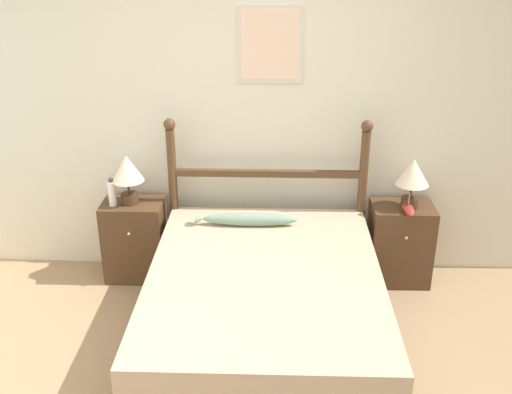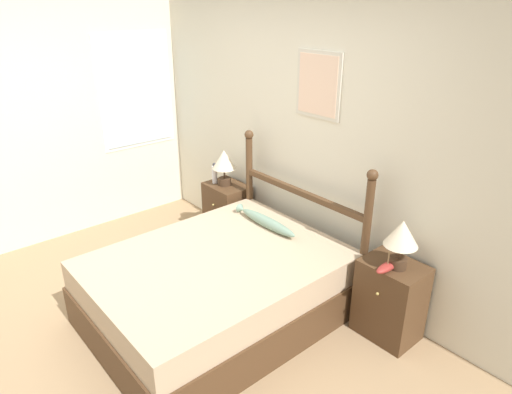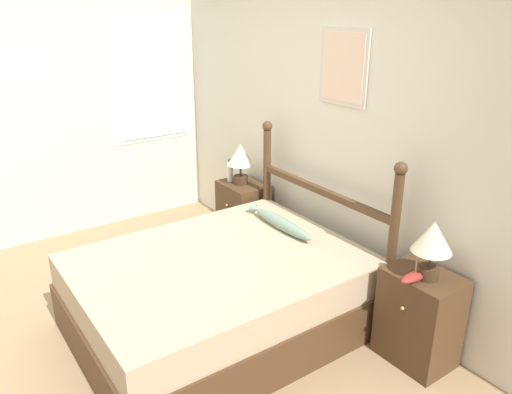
{
  "view_description": "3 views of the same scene",
  "coord_description": "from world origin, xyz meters",
  "px_view_note": "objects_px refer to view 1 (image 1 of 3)",
  "views": [
    {
      "loc": [
        0.22,
        -2.61,
        2.49
      ],
      "look_at": [
        0.11,
        0.98,
        0.92
      ],
      "focal_mm": 42.0,
      "sensor_mm": 36.0,
      "label": 1
    },
    {
      "loc": [
        2.72,
        -1.15,
        2.43
      ],
      "look_at": [
        0.22,
        0.99,
        0.99
      ],
      "focal_mm": 32.0,
      "sensor_mm": 36.0,
      "label": 2
    },
    {
      "loc": [
        2.82,
        -0.92,
        2.21
      ],
      "look_at": [
        0.14,
        0.96,
        0.93
      ],
      "focal_mm": 35.0,
      "sensor_mm": 36.0,
      "label": 3
    }
  ],
  "objects_px": {
    "nightstand_right": "(400,243)",
    "fish_pillow": "(247,219)",
    "nightstand_left": "(136,239)",
    "table_lamp_left": "(127,171)",
    "table_lamp_right": "(413,175)",
    "bottle": "(112,193)",
    "bed": "(265,311)",
    "model_boat": "(408,209)"
  },
  "relations": [
    {
      "from": "nightstand_right",
      "to": "fish_pillow",
      "type": "xyz_separation_m",
      "value": [
        -1.17,
        -0.23,
        0.3
      ]
    },
    {
      "from": "nightstand_left",
      "to": "table_lamp_left",
      "type": "bearing_deg",
      "value": -127.24
    },
    {
      "from": "nightstand_right",
      "to": "fish_pillow",
      "type": "relative_size",
      "value": 0.86
    },
    {
      "from": "table_lamp_right",
      "to": "bottle",
      "type": "xyz_separation_m",
      "value": [
        -2.21,
        -0.04,
        -0.15
      ]
    },
    {
      "from": "bed",
      "to": "nightstand_left",
      "type": "relative_size",
      "value": 3.07
    },
    {
      "from": "nightstand_left",
      "to": "model_boat",
      "type": "height_order",
      "value": "model_boat"
    },
    {
      "from": "model_boat",
      "to": "fish_pillow",
      "type": "relative_size",
      "value": 0.33
    },
    {
      "from": "nightstand_left",
      "to": "table_lamp_left",
      "type": "distance_m",
      "value": 0.57
    },
    {
      "from": "bed",
      "to": "nightstand_right",
      "type": "distance_m",
      "value": 1.35
    },
    {
      "from": "bed",
      "to": "nightstand_left",
      "type": "height_order",
      "value": "nightstand_left"
    },
    {
      "from": "nightstand_right",
      "to": "bottle",
      "type": "relative_size",
      "value": 2.83
    },
    {
      "from": "table_lamp_left",
      "to": "fish_pillow",
      "type": "relative_size",
      "value": 0.52
    },
    {
      "from": "table_lamp_right",
      "to": "table_lamp_left",
      "type": "bearing_deg",
      "value": 179.8
    },
    {
      "from": "fish_pillow",
      "to": "nightstand_left",
      "type": "bearing_deg",
      "value": 165.06
    },
    {
      "from": "bed",
      "to": "model_boat",
      "type": "distance_m",
      "value": 1.35
    },
    {
      "from": "bottle",
      "to": "fish_pillow",
      "type": "relative_size",
      "value": 0.3
    },
    {
      "from": "nightstand_right",
      "to": "bottle",
      "type": "xyz_separation_m",
      "value": [
        -2.18,
        -0.06,
        0.42
      ]
    },
    {
      "from": "nightstand_left",
      "to": "model_boat",
      "type": "bearing_deg",
      "value": -3.04
    },
    {
      "from": "table_lamp_left",
      "to": "model_boat",
      "type": "height_order",
      "value": "table_lamp_left"
    },
    {
      "from": "bottle",
      "to": "model_boat",
      "type": "height_order",
      "value": "bottle"
    },
    {
      "from": "table_lamp_right",
      "to": "model_boat",
      "type": "height_order",
      "value": "table_lamp_right"
    },
    {
      "from": "model_boat",
      "to": "nightstand_right",
      "type": "bearing_deg",
      "value": 94.05
    },
    {
      "from": "nightstand_left",
      "to": "table_lamp_right",
      "type": "relative_size",
      "value": 1.67
    },
    {
      "from": "nightstand_left",
      "to": "fish_pillow",
      "type": "bearing_deg",
      "value": -14.94
    },
    {
      "from": "nightstand_right",
      "to": "table_lamp_right",
      "type": "height_order",
      "value": "table_lamp_right"
    },
    {
      "from": "bottle",
      "to": "model_boat",
      "type": "distance_m",
      "value": 2.19
    },
    {
      "from": "bed",
      "to": "nightstand_right",
      "type": "height_order",
      "value": "nightstand_right"
    },
    {
      "from": "table_lamp_left",
      "to": "table_lamp_right",
      "type": "distance_m",
      "value": 2.1
    },
    {
      "from": "bed",
      "to": "fish_pillow",
      "type": "bearing_deg",
      "value": 102.48
    },
    {
      "from": "bed",
      "to": "model_boat",
      "type": "height_order",
      "value": "model_boat"
    },
    {
      "from": "table_lamp_left",
      "to": "bottle",
      "type": "bearing_deg",
      "value": -160.0
    },
    {
      "from": "fish_pillow",
      "to": "model_boat",
      "type": "bearing_deg",
      "value": 6.1
    },
    {
      "from": "table_lamp_right",
      "to": "bottle",
      "type": "distance_m",
      "value": 2.22
    },
    {
      "from": "fish_pillow",
      "to": "bed",
      "type": "bearing_deg",
      "value": -77.52
    },
    {
      "from": "table_lamp_left",
      "to": "bottle",
      "type": "height_order",
      "value": "table_lamp_left"
    },
    {
      "from": "bed",
      "to": "table_lamp_left",
      "type": "bearing_deg",
      "value": 140.0
    },
    {
      "from": "table_lamp_right",
      "to": "nightstand_left",
      "type": "bearing_deg",
      "value": 179.35
    },
    {
      "from": "nightstand_right",
      "to": "model_boat",
      "type": "xyz_separation_m",
      "value": [
        0.01,
        -0.11,
        0.34
      ]
    },
    {
      "from": "nightstand_left",
      "to": "fish_pillow",
      "type": "height_order",
      "value": "fish_pillow"
    },
    {
      "from": "bed",
      "to": "model_boat",
      "type": "xyz_separation_m",
      "value": [
        1.03,
        0.78,
        0.38
      ]
    },
    {
      "from": "nightstand_right",
      "to": "table_lamp_left",
      "type": "xyz_separation_m",
      "value": [
        -2.06,
        -0.02,
        0.57
      ]
    },
    {
      "from": "fish_pillow",
      "to": "nightstand_right",
      "type": "bearing_deg",
      "value": 11.36
    }
  ]
}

